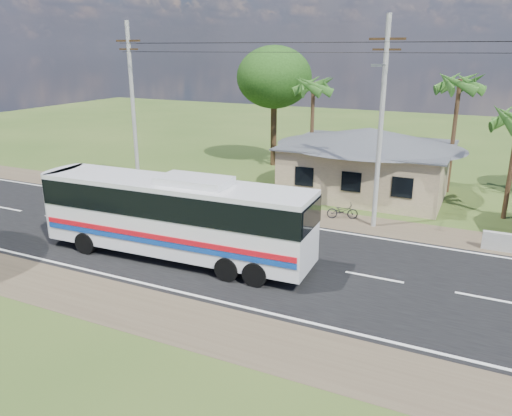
{
  "coord_description": "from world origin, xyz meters",
  "views": [
    {
      "loc": [
        8.22,
        -19.7,
        9.37
      ],
      "look_at": [
        -1.57,
        1.0,
        2.01
      ],
      "focal_mm": 35.0,
      "sensor_mm": 36.0,
      "label": 1
    }
  ],
  "objects": [
    {
      "name": "motorcycle",
      "position": [
        1.09,
        6.98,
        0.46
      ],
      "size": [
        1.86,
        1.18,
        0.92
      ],
      "primitive_type": "imported",
      "rotation": [
        0.0,
        0.0,
        1.92
      ],
      "color": "black",
      "rests_on": "ground"
    },
    {
      "name": "ground",
      "position": [
        0.0,
        0.0,
        0.0
      ],
      "size": [
        120.0,
        120.0,
        0.0
      ],
      "primitive_type": "plane",
      "color": "#2E4819",
      "rests_on": "ground"
    },
    {
      "name": "palm_far",
      "position": [
        -4.0,
        16.0,
        6.68
      ],
      "size": [
        2.8,
        2.8,
        7.7
      ],
      "color": "#47301E",
      "rests_on": "ground"
    },
    {
      "name": "coach_bus",
      "position": [
        -4.29,
        -1.83,
        2.29
      ],
      "size": [
        13.01,
        3.23,
        4.01
      ],
      "rotation": [
        0.0,
        0.0,
        0.04
      ],
      "color": "silver",
      "rests_on": "ground"
    },
    {
      "name": "palm_mid",
      "position": [
        6.0,
        15.5,
        7.16
      ],
      "size": [
        2.8,
        2.8,
        8.2
      ],
      "color": "#47301E",
      "rests_on": "ground"
    },
    {
      "name": "small_car",
      "position": [
        -12.99,
        3.47,
        0.7
      ],
      "size": [
        3.22,
        4.44,
        1.41
      ],
      "primitive_type": "imported",
      "rotation": [
        0.0,
        0.0,
        -0.43
      ],
      "color": "#313134",
      "rests_on": "ground"
    },
    {
      "name": "utility_poles",
      "position": [
        2.67,
        6.49,
        5.77
      ],
      "size": [
        32.8,
        2.22,
        11.0
      ],
      "color": "#9E9E99",
      "rests_on": "ground"
    },
    {
      "name": "road",
      "position": [
        0.0,
        0.0,
        0.01
      ],
      "size": [
        120.0,
        16.0,
        0.03
      ],
      "color": "black",
      "rests_on": "ground"
    },
    {
      "name": "tree_behind_house",
      "position": [
        -8.0,
        18.0,
        7.12
      ],
      "size": [
        6.0,
        6.0,
        9.61
      ],
      "color": "#47301E",
      "rests_on": "ground"
    },
    {
      "name": "house",
      "position": [
        1.0,
        13.0,
        2.64
      ],
      "size": [
        12.4,
        10.0,
        5.0
      ],
      "color": "tan",
      "rests_on": "ground"
    }
  ]
}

